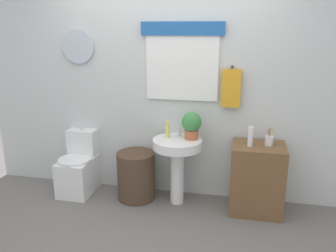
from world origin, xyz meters
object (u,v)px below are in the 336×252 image
(wooden_cabinet, at_px, (257,178))
(lotion_bottle, at_px, (250,137))
(toilet, at_px, (79,168))
(soap_bottle, at_px, (167,129))
(toothbrush_cup, at_px, (269,140))
(pedestal_sink, at_px, (177,155))
(potted_plant, at_px, (191,124))
(laundry_hamper, at_px, (136,176))

(wooden_cabinet, height_order, lotion_bottle, lotion_bottle)
(toilet, height_order, wooden_cabinet, toilet)
(soap_bottle, xyz_separation_m, toothbrush_cup, (1.07, -0.03, -0.04))
(pedestal_sink, relative_size, potted_plant, 2.54)
(toothbrush_cup, bearing_deg, toilet, 179.72)
(toilet, bearing_deg, lotion_bottle, -2.07)
(soap_bottle, height_order, toothbrush_cup, soap_bottle)
(toilet, relative_size, pedestal_sink, 1.00)
(soap_bottle, relative_size, potted_plant, 0.63)
(toilet, height_order, lotion_bottle, lotion_bottle)
(wooden_cabinet, bearing_deg, potted_plant, 175.18)
(toilet, distance_m, wooden_cabinet, 2.05)
(potted_plant, height_order, toothbrush_cup, potted_plant)
(pedestal_sink, xyz_separation_m, lotion_bottle, (0.76, -0.04, 0.27))
(toilet, distance_m, lotion_bottle, 2.03)
(laundry_hamper, height_order, lotion_bottle, lotion_bottle)
(laundry_hamper, xyz_separation_m, wooden_cabinet, (1.33, 0.00, 0.09))
(toilet, distance_m, laundry_hamper, 0.72)
(pedestal_sink, bearing_deg, toilet, 178.54)
(lotion_bottle, bearing_deg, soap_bottle, 174.14)
(toilet, height_order, toothbrush_cup, toothbrush_cup)
(laundry_hamper, bearing_deg, soap_bottle, 8.02)
(toothbrush_cup, bearing_deg, wooden_cabinet, -168.07)
(wooden_cabinet, bearing_deg, toothbrush_cup, 11.93)
(toilet, xyz_separation_m, toothbrush_cup, (2.14, -0.01, 0.50))
(lotion_bottle, distance_m, toothbrush_cup, 0.20)
(pedestal_sink, xyz_separation_m, wooden_cabinet, (0.85, 0.00, -0.20))
(toilet, distance_m, potted_plant, 1.47)
(lotion_bottle, bearing_deg, potted_plant, 170.80)
(toothbrush_cup, bearing_deg, pedestal_sink, -178.79)
(laundry_hamper, distance_m, lotion_bottle, 1.36)
(lotion_bottle, xyz_separation_m, toothbrush_cup, (0.19, 0.06, -0.05))
(toilet, relative_size, laundry_hamper, 1.35)
(toilet, height_order, soap_bottle, soap_bottle)
(pedestal_sink, bearing_deg, soap_bottle, 157.38)
(toilet, bearing_deg, potted_plant, 1.27)
(potted_plant, distance_m, toothbrush_cup, 0.82)
(potted_plant, bearing_deg, toothbrush_cup, -2.83)
(laundry_hamper, bearing_deg, pedestal_sink, 0.00)
(pedestal_sink, relative_size, wooden_cabinet, 1.01)
(toilet, relative_size, potted_plant, 2.55)
(toilet, relative_size, toothbrush_cup, 4.03)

